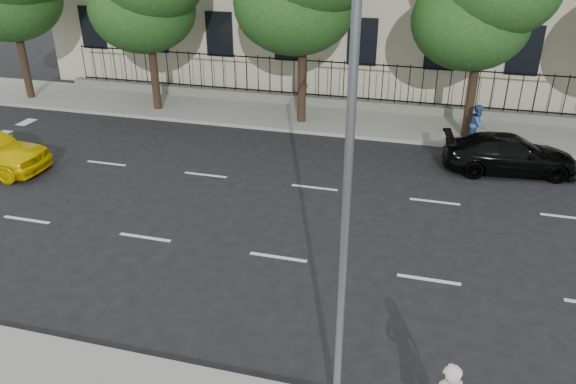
# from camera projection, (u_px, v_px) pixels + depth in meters

# --- Properties ---
(ground) EXTENTS (120.00, 120.00, 0.00)m
(ground) POSITION_uv_depth(u_px,v_px,m) (249.00, 314.00, 13.09)
(ground) COLOR black
(ground) RESTS_ON ground
(far_sidewalk) EXTENTS (60.00, 4.00, 0.15)m
(far_sidewalk) POSITION_uv_depth(u_px,v_px,m) (349.00, 121.00, 25.17)
(far_sidewalk) COLOR gray
(far_sidewalk) RESTS_ON ground
(lane_markings) EXTENTS (49.60, 4.62, 0.01)m
(lane_markings) POSITION_uv_depth(u_px,v_px,m) (298.00, 218.00, 17.20)
(lane_markings) COLOR silver
(lane_markings) RESTS_ON ground
(iron_fence) EXTENTS (30.00, 0.50, 2.20)m
(iron_fence) POSITION_uv_depth(u_px,v_px,m) (356.00, 98.00, 26.39)
(iron_fence) COLOR slate
(iron_fence) RESTS_ON far_sidewalk
(street_light) EXTENTS (0.25, 3.32, 8.05)m
(street_light) POSITION_uv_depth(u_px,v_px,m) (355.00, 146.00, 8.69)
(street_light) COLOR slate
(street_light) RESTS_ON near_sidewalk
(black_sedan) EXTENTS (4.89, 2.52, 1.36)m
(black_sedan) POSITION_uv_depth(u_px,v_px,m) (510.00, 154.00, 20.05)
(black_sedan) COLOR black
(black_sedan) RESTS_ON ground
(pedestrian_far) EXTENTS (0.83, 0.93, 1.57)m
(pedestrian_far) POSITION_uv_depth(u_px,v_px,m) (477.00, 124.00, 22.15)
(pedestrian_far) COLOR #2E5698
(pedestrian_far) RESTS_ON far_sidewalk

